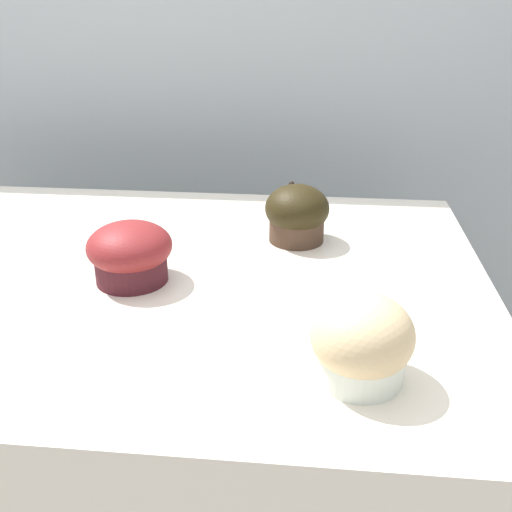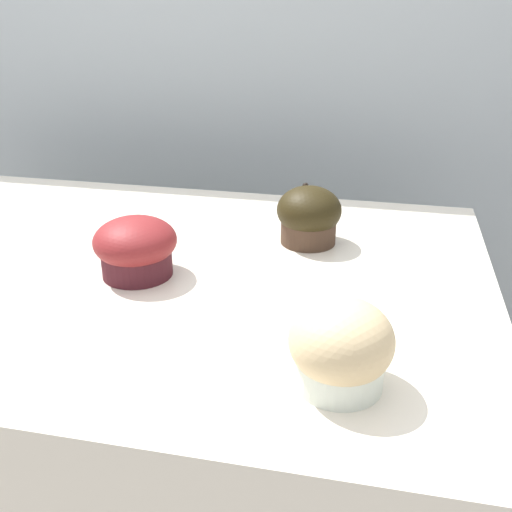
{
  "view_description": "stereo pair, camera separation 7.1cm",
  "coord_description": "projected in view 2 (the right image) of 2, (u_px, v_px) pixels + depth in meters",
  "views": [
    {
      "loc": [
        0.28,
        -0.67,
        1.27
      ],
      "look_at": [
        0.21,
        -0.03,
        0.98
      ],
      "focal_mm": 42.0,
      "sensor_mm": 36.0,
      "label": 1
    },
    {
      "loc": [
        0.35,
        -0.66,
        1.27
      ],
      "look_at": [
        0.21,
        -0.03,
        0.98
      ],
      "focal_mm": 42.0,
      "sensor_mm": 36.0,
      "label": 2
    }
  ],
  "objects": [
    {
      "name": "muffin_front_center",
      "position": [
        136.0,
        247.0,
        0.75
      ],
      "size": [
        0.1,
        0.1,
        0.08
      ],
      "color": "#471920",
      "rests_on": "display_counter"
    },
    {
      "name": "muffin_back_left",
      "position": [
        341.0,
        347.0,
        0.54
      ],
      "size": [
        0.1,
        0.1,
        0.09
      ],
      "color": "white",
      "rests_on": "display_counter"
    },
    {
      "name": "muffin_back_right",
      "position": [
        309.0,
        216.0,
        0.84
      ],
      "size": [
        0.09,
        0.09,
        0.08
      ],
      "color": "#453022",
      "rests_on": "display_counter"
    },
    {
      "name": "wall_back",
      "position": [
        224.0,
        165.0,
        1.34
      ],
      "size": [
        3.2,
        0.1,
        1.8
      ],
      "primitive_type": "cube",
      "color": "#A8B2B7",
      "rests_on": "ground"
    }
  ]
}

